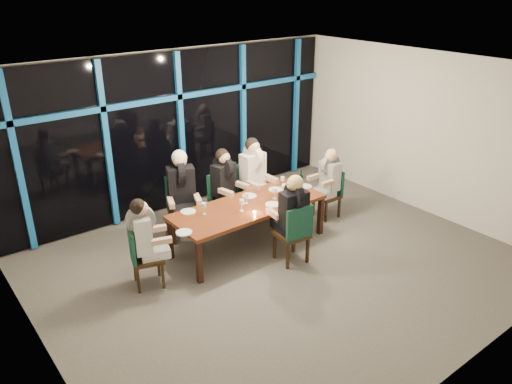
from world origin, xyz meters
TOP-DOWN VIEW (x-y plane):
  - room at (0.00, 0.00)m, footprint 7.04×7.00m
  - window_wall at (0.01, 2.93)m, footprint 6.86×0.43m
  - dining_table at (0.00, 0.80)m, footprint 2.60×1.00m
  - chair_far_left at (-0.68, 1.79)m, footprint 0.65×0.65m
  - chair_far_mid at (0.09, 1.70)m, footprint 0.55×0.55m
  - chair_far_right at (0.71, 1.66)m, footprint 0.51×0.51m
  - chair_end_left at (-1.94, 0.81)m, footprint 0.55×0.55m
  - chair_end_right at (1.89, 0.77)m, footprint 0.44×0.44m
  - chair_near_mid at (0.23, -0.08)m, footprint 0.52×0.52m
  - diner_far_left at (-0.71, 1.70)m, footprint 0.66×0.74m
  - diner_far_mid at (0.11, 1.62)m, footprint 0.55×0.66m
  - diner_far_right at (0.71, 1.57)m, footprint 0.54×0.67m
  - diner_end_left at (-1.86, 0.78)m, footprint 0.64×0.56m
  - diner_end_right at (1.81, 0.77)m, footprint 0.57×0.46m
  - diner_near_mid at (0.24, 0.00)m, footprint 0.53×0.66m
  - plate_far_left at (-0.92, 1.18)m, footprint 0.24×0.24m
  - plate_far_mid at (0.22, 1.07)m, footprint 0.24×0.24m
  - plate_far_right at (0.74, 1.01)m, footprint 0.24×0.24m
  - plate_end_left at (-1.28, 0.62)m, footprint 0.24×0.24m
  - plate_end_right at (1.25, 0.79)m, footprint 0.24×0.24m
  - plate_near_mid at (0.31, 0.56)m, footprint 0.24×0.24m
  - wine_bottle at (1.09, 0.74)m, footprint 0.08×0.08m
  - water_pitcher at (0.69, 0.69)m, footprint 0.13×0.12m
  - tea_light at (-0.11, 0.50)m, footprint 0.05×0.05m
  - wine_glass_a at (-0.22, 0.69)m, footprint 0.08×0.08m
  - wine_glass_b at (0.01, 0.87)m, footprint 0.07×0.07m
  - wine_glass_c at (0.50, 0.73)m, footprint 0.08×0.08m
  - wine_glass_d at (-0.75, 0.96)m, footprint 0.07×0.07m
  - wine_glass_e at (0.94, 1.04)m, footprint 0.07×0.07m

SIDE VIEW (x-z plane):
  - chair_end_right at x=1.89m, z-range 0.05..0.96m
  - chair_end_left at x=-1.94m, z-range 0.06..1.00m
  - chair_far_mid at x=0.09m, z-range 0.06..1.05m
  - chair_near_mid at x=0.23m, z-range 0.06..1.07m
  - chair_far_right at x=0.71m, z-range 0.06..1.12m
  - chair_far_left at x=-0.68m, z-range 0.06..1.14m
  - dining_table at x=0.00m, z-range 0.31..1.06m
  - plate_far_left at x=-0.92m, z-range 0.75..0.76m
  - plate_far_mid at x=0.22m, z-range 0.75..0.76m
  - plate_far_right at x=0.74m, z-range 0.75..0.76m
  - plate_end_left at x=-1.28m, z-range 0.75..0.76m
  - plate_end_right at x=1.25m, z-range 0.75..0.76m
  - plate_near_mid at x=0.31m, z-range 0.75..0.76m
  - tea_light at x=-0.11m, z-range 0.75..0.78m
  - water_pitcher at x=0.69m, z-range 0.75..0.97m
  - diner_end_right at x=1.81m, z-range 0.43..1.31m
  - wine_glass_b at x=0.01m, z-range 0.79..0.97m
  - wine_glass_e at x=0.94m, z-range 0.79..0.98m
  - wine_bottle at x=1.09m, z-range 0.71..1.07m
  - wine_glass_d at x=-0.75m, z-range 0.79..0.99m
  - wine_glass_c at x=0.50m, z-range 0.79..0.99m
  - wine_glass_a at x=-0.22m, z-range 0.79..0.99m
  - diner_end_left at x=-1.86m, z-range 0.44..1.37m
  - diner_far_mid at x=0.11m, z-range 0.47..1.44m
  - diner_near_mid at x=0.24m, z-range 0.47..1.45m
  - diner_far_right at x=0.71m, z-range 0.49..1.52m
  - diner_far_left at x=-0.71m, z-range 0.50..1.55m
  - window_wall at x=0.01m, z-range 0.08..3.02m
  - room at x=0.00m, z-range 0.51..3.53m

